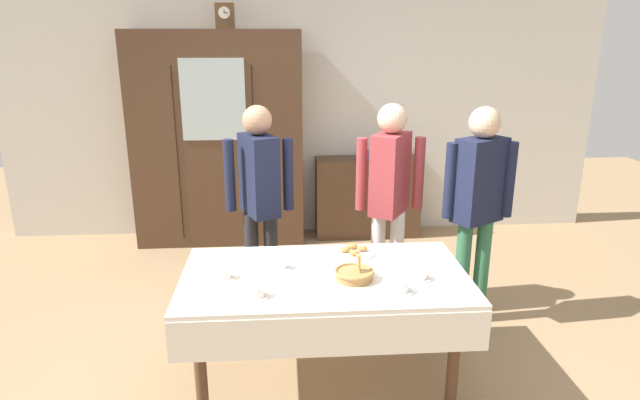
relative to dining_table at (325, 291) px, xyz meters
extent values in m
plane|color=#997A56|center=(0.00, 0.23, -0.64)|extent=(12.00, 12.00, 0.00)
cube|color=silver|center=(0.00, 2.88, 0.71)|extent=(6.40, 0.10, 2.70)
cylinder|color=#4C3321|center=(-0.73, -0.30, -0.28)|extent=(0.07, 0.07, 0.71)
cylinder|color=#4C3321|center=(0.73, -0.30, -0.28)|extent=(0.07, 0.07, 0.71)
cylinder|color=#4C3321|center=(-0.73, 0.37, -0.28)|extent=(0.07, 0.07, 0.71)
cylinder|color=#4C3321|center=(0.73, 0.37, -0.28)|extent=(0.07, 0.07, 0.71)
cube|color=silver|center=(0.00, 0.03, 0.08)|extent=(1.74, 0.95, 0.03)
cube|color=silver|center=(0.00, -0.44, -0.05)|extent=(1.74, 0.01, 0.24)
cube|color=#4C3321|center=(-0.90, 2.59, 0.46)|extent=(1.72, 0.45, 2.18)
cube|color=silver|center=(-0.90, 2.36, 0.89)|extent=(0.62, 0.01, 0.79)
cube|color=black|center=(-1.28, 2.36, 0.35)|extent=(0.01, 0.01, 1.75)
cube|color=black|center=(-0.52, 2.36, 0.35)|extent=(0.01, 0.01, 1.75)
cube|color=brown|center=(-0.77, 2.59, 1.67)|extent=(0.18, 0.10, 0.24)
cylinder|color=white|center=(-0.77, 2.54, 1.70)|extent=(0.11, 0.01, 0.11)
cube|color=black|center=(-0.77, 2.53, 1.71)|extent=(0.00, 0.00, 0.04)
cube|color=black|center=(-0.75, 2.53, 1.70)|extent=(0.05, 0.00, 0.00)
cube|color=#4C3321|center=(0.67, 2.64, -0.20)|extent=(1.12, 0.35, 0.86)
cube|color=#664C7A|center=(0.67, 2.64, 0.24)|extent=(0.14, 0.21, 0.03)
cube|color=#664C7A|center=(0.67, 2.64, 0.28)|extent=(0.16, 0.20, 0.04)
cylinder|color=white|center=(-0.27, 0.13, 0.10)|extent=(0.13, 0.13, 0.01)
cylinder|color=white|center=(-0.27, 0.13, 0.13)|extent=(0.08, 0.08, 0.05)
torus|color=white|center=(-0.23, 0.13, 0.14)|extent=(0.04, 0.01, 0.04)
cylinder|color=#47230F|center=(-0.27, 0.13, 0.16)|extent=(0.06, 0.06, 0.01)
cylinder|color=white|center=(-0.60, 0.01, 0.10)|extent=(0.13, 0.13, 0.01)
cylinder|color=white|center=(-0.60, 0.01, 0.13)|extent=(0.08, 0.08, 0.05)
torus|color=white|center=(-0.56, 0.01, 0.14)|extent=(0.04, 0.01, 0.04)
cylinder|color=#47230F|center=(-0.60, 0.01, 0.16)|extent=(0.06, 0.06, 0.01)
cylinder|color=white|center=(0.56, -0.09, 0.10)|extent=(0.13, 0.13, 0.01)
cylinder|color=white|center=(0.56, -0.09, 0.13)|extent=(0.08, 0.08, 0.05)
torus|color=white|center=(0.60, -0.09, 0.14)|extent=(0.04, 0.01, 0.04)
cylinder|color=#47230F|center=(0.56, -0.09, 0.16)|extent=(0.06, 0.06, 0.01)
cylinder|color=white|center=(0.42, -0.24, 0.10)|extent=(0.13, 0.13, 0.01)
cylinder|color=white|center=(0.42, -0.24, 0.13)|extent=(0.08, 0.08, 0.05)
torus|color=white|center=(0.45, -0.24, 0.14)|extent=(0.04, 0.01, 0.04)
cylinder|color=white|center=(-0.40, -0.25, 0.10)|extent=(0.13, 0.13, 0.01)
cylinder|color=white|center=(-0.40, -0.25, 0.13)|extent=(0.08, 0.08, 0.05)
torus|color=white|center=(-0.36, -0.25, 0.14)|extent=(0.04, 0.01, 0.04)
cylinder|color=#9E7542|center=(0.17, -0.05, 0.12)|extent=(0.22, 0.22, 0.05)
torus|color=#9E7542|center=(0.17, -0.05, 0.15)|extent=(0.24, 0.24, 0.02)
cylinder|color=tan|center=(0.19, -0.07, 0.20)|extent=(0.03, 0.03, 0.12)
cylinder|color=tan|center=(0.20, -0.05, 0.20)|extent=(0.02, 0.04, 0.12)
cylinder|color=tan|center=(0.19, -0.04, 0.20)|extent=(0.03, 0.04, 0.12)
cylinder|color=white|center=(0.22, 0.34, 0.11)|extent=(0.28, 0.28, 0.01)
ellipsoid|color=#BC7F3D|center=(0.28, 0.35, 0.13)|extent=(0.07, 0.05, 0.04)
ellipsoid|color=#BC7F3D|center=(0.22, 0.40, 0.13)|extent=(0.07, 0.05, 0.04)
ellipsoid|color=#BC7F3D|center=(0.16, 0.34, 0.13)|extent=(0.07, 0.05, 0.04)
ellipsoid|color=#BC7F3D|center=(0.21, 0.28, 0.13)|extent=(0.07, 0.05, 0.04)
cube|color=silver|center=(-0.66, 0.17, 0.10)|extent=(0.10, 0.01, 0.00)
ellipsoid|color=silver|center=(-0.60, 0.17, 0.10)|extent=(0.03, 0.02, 0.01)
cube|color=silver|center=(-0.23, -0.26, 0.10)|extent=(0.10, 0.01, 0.00)
ellipsoid|color=silver|center=(-0.17, -0.26, 0.10)|extent=(0.03, 0.02, 0.01)
cube|color=silver|center=(0.39, 0.06, 0.10)|extent=(0.10, 0.01, 0.00)
ellipsoid|color=silver|center=(0.44, 0.06, 0.10)|extent=(0.03, 0.02, 0.01)
cylinder|color=#232328|center=(-0.50, 1.00, -0.23)|extent=(0.11, 0.11, 0.81)
cylinder|color=#232328|center=(-0.35, 1.00, -0.23)|extent=(0.11, 0.11, 0.81)
cube|color=#191E38|center=(-0.42, 1.00, 0.48)|extent=(0.33, 0.41, 0.61)
sphere|color=tan|center=(-0.42, 1.00, 0.90)|extent=(0.22, 0.22, 0.22)
cylinder|color=#191E38|center=(-0.64, 1.00, 0.48)|extent=(0.08, 0.08, 0.55)
cylinder|color=#191E38|center=(-0.20, 1.00, 0.48)|extent=(0.08, 0.08, 0.55)
cylinder|color=silver|center=(0.49, 0.94, -0.23)|extent=(0.11, 0.11, 0.82)
cylinder|color=silver|center=(0.64, 0.94, -0.23)|extent=(0.11, 0.11, 0.82)
cube|color=#933338|center=(0.57, 0.94, 0.49)|extent=(0.36, 0.41, 0.61)
sphere|color=#DBB293|center=(0.57, 0.94, 0.91)|extent=(0.22, 0.22, 0.22)
cylinder|color=#933338|center=(0.35, 0.94, 0.49)|extent=(0.08, 0.08, 0.55)
cylinder|color=#933338|center=(0.79, 0.94, 0.49)|extent=(0.08, 0.08, 0.55)
cylinder|color=#33704C|center=(1.10, 0.70, -0.23)|extent=(0.11, 0.11, 0.82)
cylinder|color=#33704C|center=(1.25, 0.70, -0.23)|extent=(0.11, 0.11, 0.82)
cube|color=#191E38|center=(1.17, 0.70, 0.49)|extent=(0.41, 0.35, 0.62)
sphere|color=#DBB293|center=(1.17, 0.70, 0.91)|extent=(0.22, 0.22, 0.22)
cylinder|color=#191E38|center=(0.95, 0.70, 0.49)|extent=(0.08, 0.08, 0.55)
cylinder|color=#191E38|center=(1.39, 0.70, 0.49)|extent=(0.08, 0.08, 0.55)
camera|label=1|loc=(-0.24, -2.99, 1.50)|focal=30.48mm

